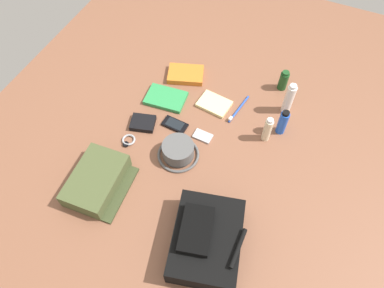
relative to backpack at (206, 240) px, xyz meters
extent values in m
cube|color=brown|center=(-0.37, -0.22, -0.07)|extent=(2.64, 2.02, 0.02)
cube|color=black|center=(0.00, 0.00, 0.00)|extent=(0.37, 0.31, 0.10)
cube|color=black|center=(0.00, -0.04, 0.06)|extent=(0.20, 0.15, 0.03)
cylinder|color=black|center=(0.00, 0.12, 0.06)|extent=(0.15, 0.02, 0.02)
cube|color=#47512D|center=(-0.05, -0.51, -0.02)|extent=(0.29, 0.20, 0.08)
cube|color=#394124|center=(-0.05, -0.41, -0.05)|extent=(0.27, 0.08, 0.01)
cylinder|color=#555555|center=(-0.32, -0.26, -0.01)|extent=(0.14, 0.14, 0.07)
torus|color=#555555|center=(-0.32, -0.26, -0.05)|extent=(0.19, 0.19, 0.01)
cylinder|color=#19471E|center=(-0.89, 0.04, -0.01)|extent=(0.04, 0.04, 0.10)
cylinder|color=#19471E|center=(-0.89, 0.04, 0.05)|extent=(0.03, 0.03, 0.01)
cylinder|color=white|center=(-0.75, 0.09, 0.02)|extent=(0.04, 0.04, 0.16)
cylinder|color=silver|center=(-0.75, 0.09, 0.11)|extent=(0.03, 0.03, 0.01)
cylinder|color=blue|center=(-0.62, 0.11, 0.01)|extent=(0.04, 0.04, 0.13)
cylinder|color=black|center=(-0.62, 0.11, 0.08)|extent=(0.03, 0.03, 0.01)
cylinder|color=beige|center=(-0.56, 0.06, 0.01)|extent=(0.04, 0.04, 0.13)
cylinder|color=silver|center=(-0.56, 0.06, 0.08)|extent=(0.03, 0.03, 0.01)
cube|color=orange|center=(-0.76, -0.43, -0.04)|extent=(0.18, 0.21, 0.03)
cube|color=white|center=(-0.76, -0.43, -0.05)|extent=(0.17, 0.20, 0.02)
cube|color=#2D934C|center=(-0.58, -0.46, -0.05)|extent=(0.15, 0.20, 0.02)
cube|color=white|center=(-0.58, -0.46, -0.05)|extent=(0.14, 0.19, 0.01)
cube|color=black|center=(-0.45, -0.35, -0.05)|extent=(0.07, 0.12, 0.01)
cube|color=black|center=(-0.45, -0.35, -0.04)|extent=(0.05, 0.08, 0.00)
cube|color=#B7B7BC|center=(-0.45, -0.21, -0.05)|extent=(0.06, 0.09, 0.01)
cylinder|color=silver|center=(-0.45, -0.22, -0.05)|extent=(0.03, 0.03, 0.00)
torus|color=#99999E|center=(-0.29, -0.50, -0.05)|extent=(0.06, 0.06, 0.01)
cylinder|color=black|center=(-0.27, -0.50, -0.05)|extent=(0.03, 0.03, 0.01)
cylinder|color=blue|center=(-0.67, -0.11, -0.05)|extent=(0.19, 0.04, 0.01)
cube|color=white|center=(-0.59, -0.12, -0.04)|extent=(0.02, 0.02, 0.01)
cube|color=black|center=(-0.40, -0.49, -0.04)|extent=(0.12, 0.13, 0.02)
cube|color=beige|center=(-0.64, -0.23, -0.05)|extent=(0.13, 0.16, 0.02)
camera|label=1|loc=(0.39, 0.12, 1.27)|focal=32.93mm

